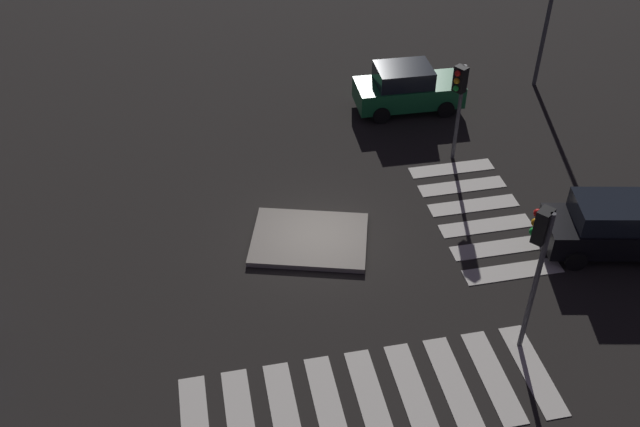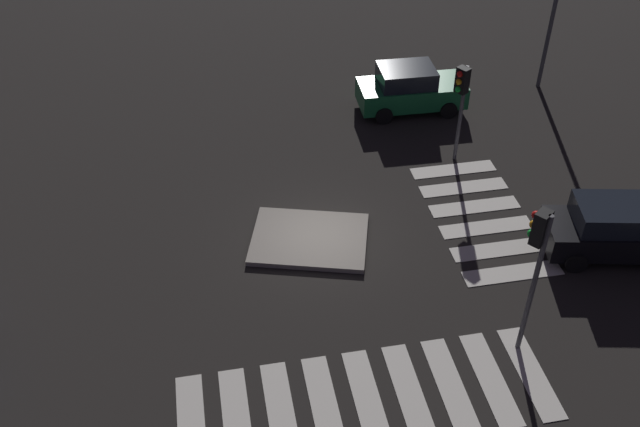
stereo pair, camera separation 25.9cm
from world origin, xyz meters
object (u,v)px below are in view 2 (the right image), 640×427
Objects in this scene: car_black at (613,230)px; traffic_light_east at (537,249)px; car_green at (410,89)px; traffic_light_north at (461,91)px; traffic_island at (309,239)px.

traffic_light_east reaches higher than car_black.
car_green is 0.95× the size of traffic_light_east.
traffic_island is at bearing -0.56° from traffic_light_north.
car_green is at bearing -41.84° from traffic_light_east.
car_black is at bearing 87.27° from traffic_light_north.
car_black is 10.67m from car_green.
traffic_island is at bearing 177.91° from car_black.
car_black is 6.14m from traffic_light_east.
car_green is at bearing 122.59° from car_black.
car_green reaches higher than car_black.
car_green is 13.43m from traffic_light_east.
traffic_island is 0.95× the size of car_black.
traffic_light_east is (4.91, -5.49, 3.53)m from traffic_island.
car_black is at bearing -93.66° from traffic_light_east.
traffic_light_north is 9.26m from traffic_light_east.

